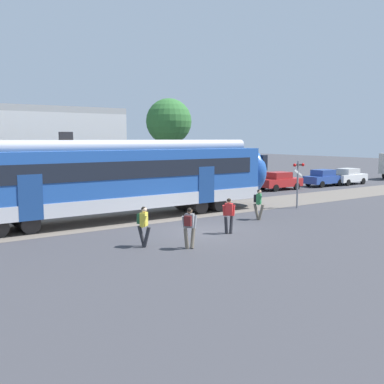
% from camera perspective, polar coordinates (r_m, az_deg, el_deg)
% --- Properties ---
extents(ground_plane, '(160.00, 160.00, 0.00)m').
position_cam_1_polar(ground_plane, '(21.48, 1.69, -5.01)').
color(ground_plane, '#38383D').
extents(pedestrian_yellow, '(0.50, 0.69, 1.67)m').
position_cam_1_polar(pedestrian_yellow, '(18.39, -6.19, -3.92)').
color(pedestrian_yellow, '#28282D').
rests_on(pedestrian_yellow, ground).
extents(pedestrian_grey, '(0.71, 0.51, 1.67)m').
position_cam_1_polar(pedestrian_grey, '(17.96, -0.34, -4.14)').
color(pedestrian_grey, '#6B6051').
rests_on(pedestrian_grey, ground).
extents(pedestrian_red, '(0.70, 0.47, 1.67)m').
position_cam_1_polar(pedestrian_red, '(20.87, 4.70, -2.69)').
color(pedestrian_red, '#28282D').
rests_on(pedestrian_red, ground).
extents(pedestrian_green, '(0.51, 0.70, 1.67)m').
position_cam_1_polar(pedestrian_green, '(24.64, 8.43, -1.22)').
color(pedestrian_green, '#6B6051').
rests_on(pedestrian_green, ground).
extents(parked_car_black, '(4.02, 1.79, 1.54)m').
position_cam_1_polar(parked_car_black, '(35.70, 5.38, 0.96)').
color(parked_car_black, black).
rests_on(parked_car_black, ground).
extents(parked_car_red, '(4.04, 1.84, 1.54)m').
position_cam_1_polar(parked_car_red, '(39.33, 11.07, 1.40)').
color(parked_car_red, '#B22323').
rests_on(parked_car_red, ground).
extents(parked_car_blue, '(4.01, 1.77, 1.54)m').
position_cam_1_polar(parked_car_blue, '(43.33, 16.40, 1.74)').
color(parked_car_blue, '#284799').
rests_on(parked_car_blue, ground).
extents(parked_car_white, '(4.06, 1.88, 1.54)m').
position_cam_1_polar(parked_car_white, '(45.82, 19.25, 1.90)').
color(parked_car_white, silver).
rests_on(parked_car_white, ground).
extents(crossing_signal, '(0.96, 0.22, 3.00)m').
position_cam_1_polar(crossing_signal, '(29.07, 13.31, 1.91)').
color(crossing_signal, gray).
rests_on(crossing_signal, ground).
extents(street_tree_right, '(4.05, 4.05, 7.93)m').
position_cam_1_polar(street_tree_right, '(40.31, -2.96, 8.91)').
color(street_tree_right, brown).
rests_on(street_tree_right, ground).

